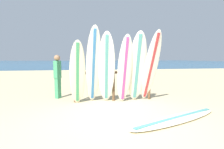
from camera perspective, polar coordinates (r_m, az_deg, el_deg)
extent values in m
plane|color=#D3BC8C|center=(3.99, -0.49, -15.94)|extent=(120.00, 120.00, 0.00)
cube|color=#1E5984|center=(61.69, -9.13, 3.94)|extent=(120.00, 80.00, 0.01)
cylinder|color=brown|center=(5.91, -11.81, -3.46)|extent=(0.09, 0.09, 1.11)
cylinder|color=brown|center=(6.00, 0.48, -3.21)|extent=(0.09, 0.09, 1.11)
cylinder|color=brown|center=(6.35, 11.91, -2.86)|extent=(0.09, 0.09, 1.11)
cylinder|color=brown|center=(5.95, 0.48, 0.66)|extent=(2.65, 0.08, 0.08)
ellipsoid|color=beige|center=(5.57, -11.05, 0.57)|extent=(0.55, 0.56, 1.99)
cube|color=#388C59|center=(5.57, -11.05, 0.57)|extent=(0.14, 0.48, 1.84)
ellipsoid|color=white|center=(5.53, -5.99, 2.67)|extent=(0.52, 1.03, 2.39)
cube|color=#3372B2|center=(5.53, -5.99, 2.67)|extent=(0.14, 0.94, 2.20)
ellipsoid|color=white|center=(5.54, -1.77, 1.87)|extent=(0.61, 0.96, 2.23)
cube|color=teal|center=(5.54, -1.77, 1.87)|extent=(0.18, 0.86, 2.05)
ellipsoid|color=silver|center=(5.61, 4.12, 1.61)|extent=(0.52, 0.63, 2.17)
cube|color=#A53F8C|center=(5.61, 4.12, 1.61)|extent=(0.13, 0.56, 2.00)
ellipsoid|color=white|center=(5.78, 8.11, 2.20)|extent=(0.62, 0.84, 2.28)
cube|color=teal|center=(5.78, 8.11, 2.20)|extent=(0.15, 0.76, 2.10)
ellipsoid|color=white|center=(5.85, 12.34, 2.25)|extent=(0.52, 1.13, 2.29)
cube|color=#B73338|center=(5.85, 12.34, 2.25)|extent=(0.14, 1.04, 2.12)
ellipsoid|color=beige|center=(4.54, 20.19, -13.15)|extent=(2.78, 1.54, 0.07)
cube|color=teal|center=(4.54, 20.19, -13.15)|extent=(2.41, 1.06, 0.08)
cube|color=#3F9966|center=(6.69, -17.00, -4.21)|extent=(0.22, 0.24, 0.73)
cube|color=#3F9966|center=(6.62, -17.16, 1.55)|extent=(0.26, 0.30, 0.62)
sphere|color=#997051|center=(6.61, -17.26, 5.14)|extent=(0.21, 0.21, 0.21)
cube|color=#B22D28|center=(38.95, 5.66, 3.46)|extent=(2.52, 1.65, 0.35)
cube|color=silver|center=(38.94, 5.66, 3.98)|extent=(1.01, 0.86, 0.36)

